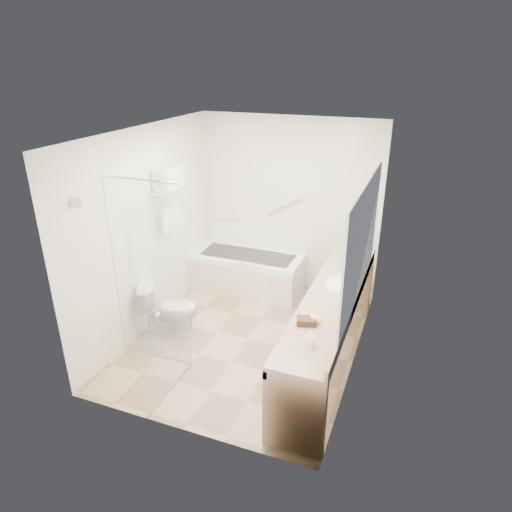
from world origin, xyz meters
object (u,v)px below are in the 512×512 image
(bathtub, at_px, (247,272))
(water_bottle_left, at_px, (344,258))
(amenity_basket, at_px, (307,321))
(vanity_counter, at_px, (329,316))
(toilet, at_px, (169,310))

(bathtub, xyz_separation_m, water_bottle_left, (1.48, -0.48, 0.66))
(amenity_basket, bearing_deg, vanity_counter, 79.03)
(bathtub, bearing_deg, toilet, -107.10)
(bathtub, height_order, amenity_basket, amenity_basket)
(vanity_counter, height_order, toilet, vanity_counter)
(vanity_counter, xyz_separation_m, water_bottle_left, (-0.04, 0.91, 0.30))
(toilet, xyz_separation_m, amenity_basket, (1.86, -0.50, 0.54))
(amenity_basket, height_order, water_bottle_left, water_bottle_left)
(vanity_counter, height_order, amenity_basket, vanity_counter)
(toilet, bearing_deg, amenity_basket, -128.58)
(vanity_counter, relative_size, amenity_basket, 14.08)
(amenity_basket, xyz_separation_m, water_bottle_left, (0.07, 1.48, 0.06))
(vanity_counter, relative_size, water_bottle_left, 13.94)
(bathtub, height_order, vanity_counter, vanity_counter)
(amenity_basket, bearing_deg, toilet, 165.10)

